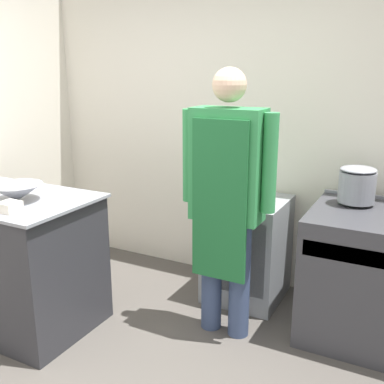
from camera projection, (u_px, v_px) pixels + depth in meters
name	position (u px, v px, depth m)	size (l,w,h in m)	color
wall_back	(235.00, 120.00, 3.65)	(8.00, 0.05, 2.70)	silver
prep_counter	(11.00, 259.00, 3.14)	(1.22, 0.75, 0.93)	#2D2D33
stove	(378.00, 277.00, 2.94)	(0.91, 0.78, 0.88)	#38383D
fridge_unit	(247.00, 249.00, 3.49)	(0.56, 0.58, 0.80)	#93999E
person_cook	(227.00, 190.00, 2.85)	(0.63, 0.24, 1.76)	#38476B
mixing_bowl	(17.00, 193.00, 2.89)	(0.34, 0.34, 0.11)	gray
plastic_tub	(9.00, 207.00, 2.67)	(0.11, 0.11, 0.06)	silver
stock_pot	(357.00, 184.00, 3.00)	(0.24, 0.24, 0.24)	gray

